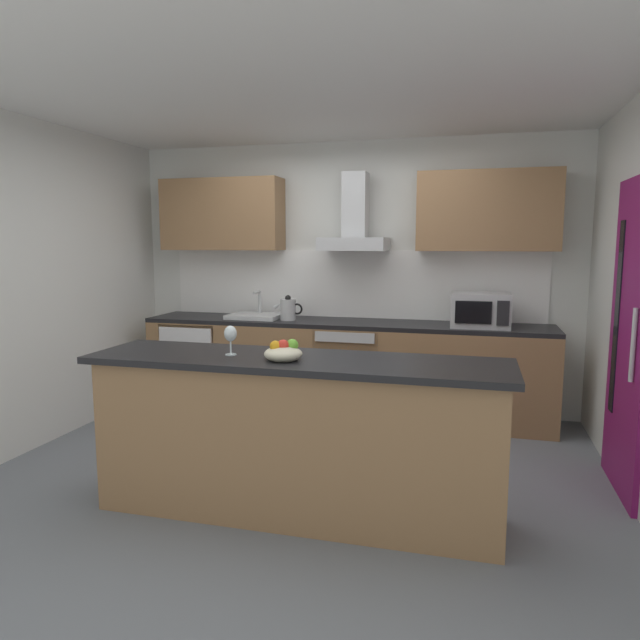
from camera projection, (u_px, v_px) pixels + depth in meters
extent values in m
cube|color=slate|center=(300.00, 470.00, 4.18)|extent=(5.34, 4.43, 0.02)
cube|color=white|center=(298.00, 95.00, 3.83)|extent=(5.34, 4.43, 0.02)
cube|color=silver|center=(351.00, 276.00, 5.71)|extent=(5.34, 0.12, 2.60)
cube|color=silver|center=(32.00, 285.00, 4.58)|extent=(0.12, 4.43, 2.60)
cube|color=white|center=(350.00, 284.00, 5.65)|extent=(3.69, 0.02, 0.66)
cube|color=olive|center=(343.00, 370.00, 5.46)|extent=(3.82, 0.60, 0.86)
cube|color=black|center=(343.00, 323.00, 5.40)|extent=(3.82, 0.60, 0.04)
cube|color=olive|center=(296.00, 441.00, 3.42)|extent=(2.39, 0.52, 0.93)
cube|color=black|center=(296.00, 361.00, 3.36)|extent=(2.49, 0.64, 0.04)
cube|color=olive|center=(222.00, 215.00, 5.73)|extent=(1.22, 0.32, 0.70)
cube|color=olive|center=(488.00, 211.00, 5.08)|extent=(1.22, 0.32, 0.70)
cube|color=#7A1456|center=(629.00, 338.00, 3.70)|extent=(0.04, 0.85, 2.05)
cube|color=black|center=(617.00, 318.00, 3.92)|extent=(0.01, 0.11, 1.31)
cylinder|color=#B7BABC|center=(633.00, 345.00, 3.45)|extent=(0.03, 0.03, 0.45)
cube|color=slate|center=(351.00, 368.00, 5.42)|extent=(0.60, 0.56, 0.80)
cube|color=black|center=(344.00, 382.00, 5.15)|extent=(0.50, 0.02, 0.48)
cube|color=#B7BABC|center=(344.00, 337.00, 5.09)|extent=(0.54, 0.02, 0.09)
cylinder|color=#B7BABC|center=(343.00, 356.00, 5.08)|extent=(0.49, 0.02, 0.02)
cube|color=white|center=(200.00, 363.00, 5.82)|extent=(0.58, 0.56, 0.85)
cube|color=silver|center=(186.00, 369.00, 5.55)|extent=(0.55, 0.02, 0.80)
cylinder|color=#B7BABC|center=(206.00, 366.00, 5.46)|extent=(0.02, 0.02, 0.38)
cube|color=#B7BABC|center=(480.00, 310.00, 5.01)|extent=(0.50, 0.36, 0.30)
cube|color=black|center=(473.00, 312.00, 4.84)|extent=(0.30, 0.02, 0.19)
cube|color=black|center=(503.00, 313.00, 4.78)|extent=(0.10, 0.01, 0.21)
cube|color=silver|center=(255.00, 316.00, 5.60)|extent=(0.50, 0.40, 0.04)
cylinder|color=#B7BABC|center=(260.00, 304.00, 5.71)|extent=(0.03, 0.03, 0.26)
cylinder|color=#B7BABC|center=(257.00, 292.00, 5.61)|extent=(0.03, 0.16, 0.03)
cylinder|color=#B7BABC|center=(288.00, 310.00, 5.46)|extent=(0.15, 0.15, 0.20)
sphere|color=black|center=(288.00, 298.00, 5.45)|extent=(0.06, 0.06, 0.06)
cone|color=#B7BABC|center=(278.00, 305.00, 5.48)|extent=(0.09, 0.04, 0.07)
torus|color=black|center=(297.00, 309.00, 5.44)|extent=(0.11, 0.02, 0.11)
cube|color=#B7BABC|center=(354.00, 244.00, 5.36)|extent=(0.62, 0.45, 0.12)
cube|color=#B7BABC|center=(355.00, 205.00, 5.35)|extent=(0.22, 0.22, 0.60)
cylinder|color=silver|center=(231.00, 354.00, 3.44)|extent=(0.07, 0.07, 0.01)
cylinder|color=silver|center=(231.00, 347.00, 3.43)|extent=(0.01, 0.01, 0.09)
ellipsoid|color=silver|center=(230.00, 334.00, 3.42)|extent=(0.08, 0.08, 0.10)
ellipsoid|color=beige|center=(283.00, 354.00, 3.29)|extent=(0.22, 0.22, 0.09)
sphere|color=orange|center=(275.00, 346.00, 3.27)|extent=(0.07, 0.07, 0.07)
sphere|color=#66B233|center=(292.00, 345.00, 3.30)|extent=(0.07, 0.07, 0.07)
sphere|color=red|center=(283.00, 346.00, 3.28)|extent=(0.07, 0.07, 0.07)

